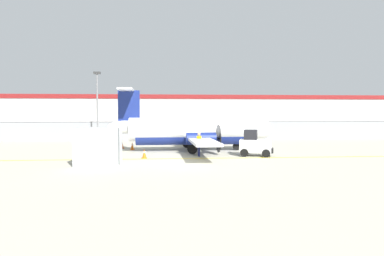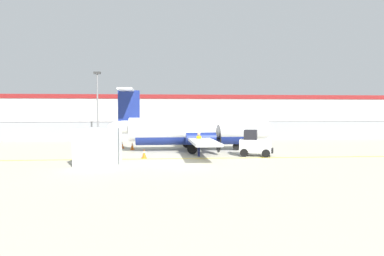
{
  "view_description": "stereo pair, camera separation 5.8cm",
  "coord_description": "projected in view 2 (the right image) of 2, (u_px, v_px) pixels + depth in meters",
  "views": [
    {
      "loc": [
        -1.7,
        -20.86,
        3.11
      ],
      "look_at": [
        0.69,
        7.72,
        1.8
      ],
      "focal_mm": 32.0,
      "sensor_mm": 36.0,
      "label": 1
    },
    {
      "loc": [
        -1.64,
        -20.86,
        3.11
      ],
      "look_at": [
        0.69,
        7.72,
        1.8
      ],
      "focal_mm": 32.0,
      "sensor_mm": 36.0,
      "label": 2
    }
  ],
  "objects": [
    {
      "name": "ground_plane",
      "position": [
        189.0,
        158.0,
        23.04
      ],
      "size": [
        140.0,
        140.0,
        0.01
      ],
      "color": "#B2AD99"
    },
    {
      "name": "perimeter_fence",
      "position": [
        179.0,
        130.0,
        38.92
      ],
      "size": [
        98.0,
        0.1,
        2.1
      ],
      "color": "gray",
      "rests_on": "ground"
    },
    {
      "name": "parking_lot_strip",
      "position": [
        175.0,
        133.0,
        50.42
      ],
      "size": [
        98.0,
        17.0,
        0.12
      ],
      "color": "#38383A",
      "rests_on": "ground"
    },
    {
      "name": "background_building",
      "position": [
        172.0,
        112.0,
        68.68
      ],
      "size": [
        91.0,
        8.1,
        6.5
      ],
      "color": "#BCB7B2",
      "rests_on": "ground"
    },
    {
      "name": "commuter_airplane",
      "position": [
        196.0,
        131.0,
        27.75
      ],
      "size": [
        13.42,
        16.03,
        4.92
      ],
      "rotation": [
        0.0,
        0.0,
        0.02
      ],
      "color": "white",
      "rests_on": "ground"
    },
    {
      "name": "baggage_tug",
      "position": [
        255.0,
        144.0,
        24.31
      ],
      "size": [
        2.56,
        1.97,
        1.88
      ],
      "rotation": [
        0.0,
        0.0,
        -0.33
      ],
      "color": "silver",
      "rests_on": "ground"
    },
    {
      "name": "ground_crew_worker",
      "position": [
        199.0,
        143.0,
        24.14
      ],
      "size": [
        0.35,
        0.54,
        1.7
      ],
      "rotation": [
        0.0,
        0.0,
        6.25
      ],
      "color": "#191E4C",
      "rests_on": "ground"
    },
    {
      "name": "cargo_container",
      "position": [
        98.0,
        146.0,
        20.22
      ],
      "size": [
        2.57,
        2.2,
        2.2
      ],
      "rotation": [
        0.0,
        0.0,
        -0.09
      ],
      "color": "silver",
      "rests_on": "ground"
    },
    {
      "name": "traffic_cone_near_left",
      "position": [
        132.0,
        146.0,
        28.38
      ],
      "size": [
        0.36,
        0.36,
        0.64
      ],
      "color": "orange",
      "rests_on": "ground"
    },
    {
      "name": "traffic_cone_near_right",
      "position": [
        117.0,
        152.0,
        23.95
      ],
      "size": [
        0.36,
        0.36,
        0.64
      ],
      "color": "orange",
      "rests_on": "ground"
    },
    {
      "name": "traffic_cone_far_left",
      "position": [
        122.0,
        145.0,
        29.48
      ],
      "size": [
        0.36,
        0.36,
        0.64
      ],
      "color": "orange",
      "rests_on": "ground"
    },
    {
      "name": "traffic_cone_far_right",
      "position": [
        144.0,
        154.0,
        23.17
      ],
      "size": [
        0.36,
        0.36,
        0.64
      ],
      "color": "orange",
      "rests_on": "ground"
    },
    {
      "name": "parked_car_0",
      "position": [
        61.0,
        130.0,
        43.59
      ],
      "size": [
        4.36,
        2.35,
        1.58
      ],
      "rotation": [
        0.0,
        0.0,
        3.25
      ],
      "color": "gray",
      "rests_on": "parking_lot_strip"
    },
    {
      "name": "parked_car_1",
      "position": [
        128.0,
        127.0,
        53.74
      ],
      "size": [
        4.26,
        2.12,
        1.58
      ],
      "rotation": [
        0.0,
        0.0,
        3.1
      ],
      "color": "red",
      "rests_on": "parking_lot_strip"
    },
    {
      "name": "parked_car_2",
      "position": [
        162.0,
        126.0,
        54.24
      ],
      "size": [
        4.22,
        2.04,
        1.58
      ],
      "rotation": [
        0.0,
        0.0,
        3.13
      ],
      "color": "slate",
      "rests_on": "parking_lot_strip"
    },
    {
      "name": "parked_car_3",
      "position": [
        197.0,
        126.0,
        56.45
      ],
      "size": [
        4.26,
        2.13,
        1.58
      ],
      "rotation": [
        0.0,
        0.0,
        0.04
      ],
      "color": "#19662D",
      "rests_on": "parking_lot_strip"
    },
    {
      "name": "parked_car_4",
      "position": [
        230.0,
        126.0,
        57.31
      ],
      "size": [
        4.36,
        2.35,
        1.58
      ],
      "rotation": [
        0.0,
        0.0,
        3.25
      ],
      "color": "black",
      "rests_on": "parking_lot_strip"
    },
    {
      "name": "parked_car_5",
      "position": [
        260.0,
        126.0,
        55.37
      ],
      "size": [
        4.26,
        2.12,
        1.58
      ],
      "rotation": [
        0.0,
        0.0,
        3.11
      ],
      "color": "gray",
      "rests_on": "parking_lot_strip"
    },
    {
      "name": "apron_light_pole",
      "position": [
        97.0,
        101.0,
        35.06
      ],
      "size": [
        0.7,
        0.3,
        7.27
      ],
      "color": "slate",
      "rests_on": "ground"
    }
  ]
}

